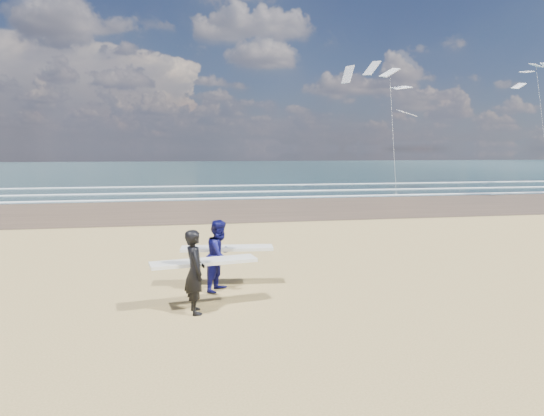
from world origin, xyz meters
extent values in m
cube|color=#493A27|center=(20.00, 18.00, 0.01)|extent=(220.00, 12.00, 0.01)
cube|color=#193337|center=(20.00, 72.00, 0.01)|extent=(220.00, 100.00, 0.02)
cube|color=white|center=(20.00, 22.80, 0.05)|extent=(220.00, 0.50, 0.05)
cube|color=white|center=(20.00, 27.50, 0.05)|extent=(220.00, 0.50, 0.05)
cube|color=white|center=(20.00, 34.00, 0.05)|extent=(220.00, 0.50, 0.05)
imported|color=black|center=(0.35, 0.37, 0.85)|extent=(0.50, 0.68, 1.71)
cube|color=white|center=(0.55, 0.72, 0.97)|extent=(2.26, 0.88, 0.07)
imported|color=#0E0E4F|center=(0.97, 1.86, 0.84)|extent=(0.97, 1.03, 1.68)
cube|color=white|center=(1.17, 2.21, 0.93)|extent=(2.24, 0.74, 0.07)
cube|color=slate|center=(15.48, 23.41, 0.05)|extent=(0.12, 0.12, 0.10)
camera|label=1|loc=(0.10, -9.25, 3.30)|focal=32.00mm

